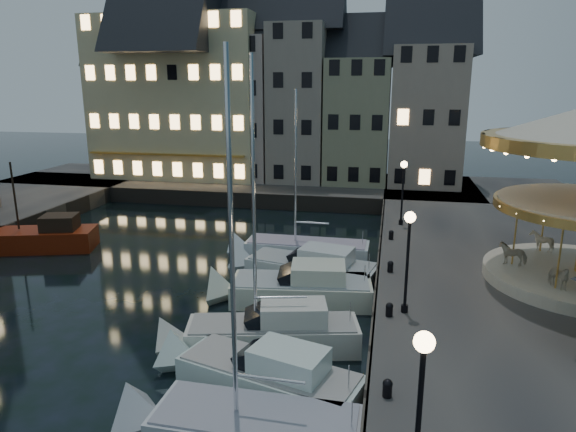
% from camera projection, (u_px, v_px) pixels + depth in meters
% --- Properties ---
extents(ground, '(160.00, 160.00, 0.00)m').
position_uv_depth(ground, '(227.00, 336.00, 21.42)').
color(ground, black).
rests_on(ground, ground).
extents(quay_east, '(16.00, 56.00, 1.30)m').
position_uv_depth(quay_east, '(549.00, 292.00, 24.27)').
color(quay_east, '#474442').
rests_on(quay_east, ground).
extents(quay_north, '(44.00, 12.00, 1.30)m').
position_uv_depth(quay_north, '(238.00, 186.00, 49.36)').
color(quay_north, '#474442').
rests_on(quay_north, ground).
extents(quaywall_e, '(0.15, 44.00, 1.30)m').
position_uv_depth(quaywall_e, '(377.00, 280.00, 25.80)').
color(quaywall_e, '#47423A').
rests_on(quaywall_e, ground).
extents(quaywall_n, '(48.00, 0.15, 1.30)m').
position_uv_depth(quaywall_n, '(240.00, 200.00, 43.28)').
color(quaywall_n, '#47423A').
rests_on(quaywall_n, ground).
extents(streetlamp_a, '(0.44, 0.44, 4.17)m').
position_uv_depth(streetlamp_a, '(420.00, 397.00, 10.49)').
color(streetlamp_a, black).
rests_on(streetlamp_a, quay_east).
extents(streetlamp_b, '(0.44, 0.44, 4.17)m').
position_uv_depth(streetlamp_b, '(408.00, 248.00, 19.98)').
color(streetlamp_b, black).
rests_on(streetlamp_b, quay_east).
extents(streetlamp_c, '(0.44, 0.44, 4.17)m').
position_uv_depth(streetlamp_c, '(403.00, 183.00, 32.79)').
color(streetlamp_c, black).
rests_on(streetlamp_c, quay_east).
extents(bollard_a, '(0.30, 0.30, 0.57)m').
position_uv_depth(bollard_a, '(387.00, 387.00, 15.01)').
color(bollard_a, black).
rests_on(bollard_a, quay_east).
extents(bollard_b, '(0.30, 0.30, 0.57)m').
position_uv_depth(bollard_b, '(389.00, 309.00, 20.23)').
color(bollard_b, black).
rests_on(bollard_b, quay_east).
extents(bollard_c, '(0.30, 0.30, 0.57)m').
position_uv_depth(bollard_c, '(390.00, 266.00, 24.97)').
color(bollard_c, black).
rests_on(bollard_c, quay_east).
extents(bollard_d, '(0.30, 0.30, 0.57)m').
position_uv_depth(bollard_d, '(391.00, 234.00, 30.19)').
color(bollard_d, black).
rests_on(bollard_d, quay_east).
extents(townhouse_na, '(5.50, 8.00, 12.80)m').
position_uv_depth(townhouse_na, '(132.00, 108.00, 51.67)').
color(townhouse_na, gray).
rests_on(townhouse_na, quay_north).
extents(townhouse_nb, '(6.16, 8.00, 13.80)m').
position_uv_depth(townhouse_nb, '(183.00, 104.00, 50.50)').
color(townhouse_nb, slate).
rests_on(townhouse_nb, quay_north).
extents(townhouse_nc, '(6.82, 8.00, 14.80)m').
position_uv_depth(townhouse_nc, '(242.00, 99.00, 49.21)').
color(townhouse_nc, '#A9968F').
rests_on(townhouse_nc, quay_north).
extents(townhouse_nd, '(5.50, 8.00, 15.80)m').
position_uv_depth(townhouse_nd, '(300.00, 94.00, 47.99)').
color(townhouse_nd, gray).
rests_on(townhouse_nd, quay_north).
extents(townhouse_ne, '(6.16, 8.00, 12.80)m').
position_uv_depth(townhouse_ne, '(358.00, 111.00, 47.32)').
color(townhouse_ne, gray).
rests_on(townhouse_ne, quay_north).
extents(townhouse_nf, '(6.82, 8.00, 13.80)m').
position_uv_depth(townhouse_nf, '(426.00, 106.00, 46.03)').
color(townhouse_nf, gray).
rests_on(townhouse_nf, quay_north).
extents(hotel_corner, '(17.60, 9.00, 16.80)m').
position_uv_depth(hotel_corner, '(182.00, 88.00, 50.11)').
color(hotel_corner, beige).
rests_on(hotel_corner, quay_north).
extents(motorboat_a, '(7.05, 2.41, 11.76)m').
position_uv_depth(motorboat_a, '(238.00, 429.00, 14.83)').
color(motorboat_a, silver).
rests_on(motorboat_a, ground).
extents(motorboat_b, '(7.33, 3.95, 2.15)m').
position_uv_depth(motorboat_b, '(258.00, 376.00, 17.33)').
color(motorboat_b, silver).
rests_on(motorboat_b, ground).
extents(motorboat_c, '(7.81, 3.57, 10.35)m').
position_uv_depth(motorboat_c, '(263.00, 334.00, 20.19)').
color(motorboat_c, silver).
rests_on(motorboat_c, ground).
extents(motorboat_d, '(7.79, 3.44, 2.15)m').
position_uv_depth(motorboat_d, '(293.00, 289.00, 24.64)').
color(motorboat_d, silver).
rests_on(motorboat_d, ground).
extents(motorboat_e, '(8.00, 3.86, 2.15)m').
position_uv_depth(motorboat_e, '(304.00, 268.00, 27.38)').
color(motorboat_e, silver).
rests_on(motorboat_e, ground).
extents(motorboat_f, '(8.29, 2.16, 11.04)m').
position_uv_depth(motorboat_f, '(298.00, 250.00, 30.70)').
color(motorboat_f, silver).
rests_on(motorboat_f, ground).
extents(red_fishing_boat, '(7.43, 4.34, 5.81)m').
position_uv_depth(red_fishing_boat, '(40.00, 239.00, 32.39)').
color(red_fishing_boat, '#691A07').
rests_on(red_fishing_boat, ground).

